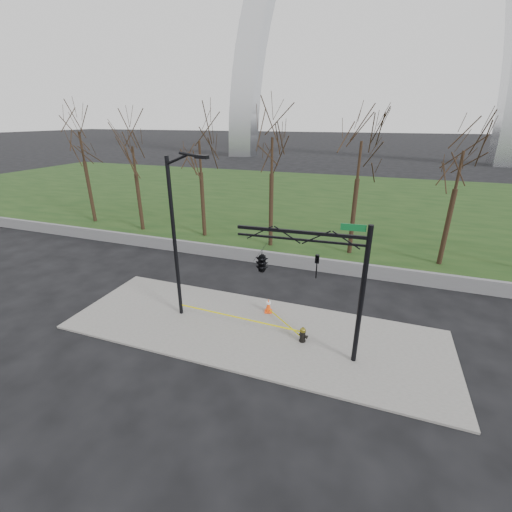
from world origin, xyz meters
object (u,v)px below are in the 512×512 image
(fire_hydrant, at_px, (303,335))
(traffic_signal_mast, at_px, (280,263))
(street_light, at_px, (177,229))
(traffic_cone, at_px, (268,305))

(fire_hydrant, distance_m, traffic_signal_mast, 3.89)
(street_light, bearing_deg, traffic_signal_mast, 2.29)
(traffic_cone, relative_size, street_light, 0.09)
(fire_hydrant, xyz_separation_m, traffic_signal_mast, (-0.94, -0.74, 3.70))
(traffic_cone, xyz_separation_m, traffic_signal_mast, (1.29, -2.64, 3.67))
(traffic_cone, bearing_deg, street_light, -157.27)
(traffic_signal_mast, bearing_deg, street_light, 166.36)
(fire_hydrant, height_order, street_light, street_light)
(traffic_signal_mast, bearing_deg, traffic_cone, 112.67)
(fire_hydrant, height_order, traffic_signal_mast, traffic_signal_mast)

